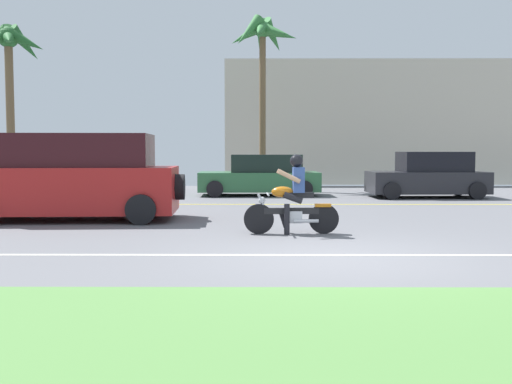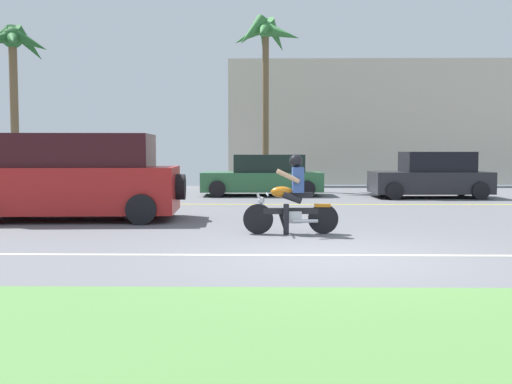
{
  "view_description": "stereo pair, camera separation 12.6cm",
  "coord_description": "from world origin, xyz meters",
  "px_view_note": "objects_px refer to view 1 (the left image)",
  "views": [
    {
      "loc": [
        -1.13,
        -8.62,
        1.52
      ],
      "look_at": [
        -1.21,
        3.59,
        0.7
      ],
      "focal_mm": 42.23,
      "sensor_mm": 36.0,
      "label": 1
    },
    {
      "loc": [
        -1.01,
        -8.61,
        1.52
      ],
      "look_at": [
        -1.21,
        3.59,
        0.7
      ],
      "focal_mm": 42.23,
      "sensor_mm": 36.0,
      "label": 2
    }
  ],
  "objects_px": {
    "parked_car_0": "(93,174)",
    "palm_tree_0": "(8,51)",
    "suv_nearby": "(74,178)",
    "parked_car_1": "(261,176)",
    "parked_car_2": "(429,176)",
    "motorcyclist": "(292,200)",
    "palm_tree_1": "(263,42)"
  },
  "relations": [
    {
      "from": "suv_nearby",
      "to": "parked_car_2",
      "type": "bearing_deg",
      "value": 34.2
    },
    {
      "from": "parked_car_2",
      "to": "palm_tree_1",
      "type": "xyz_separation_m",
      "value": [
        -5.46,
        3.97,
        5.08
      ]
    },
    {
      "from": "motorcyclist",
      "to": "suv_nearby",
      "type": "distance_m",
      "value": 5.24
    },
    {
      "from": "parked_car_0",
      "to": "parked_car_2",
      "type": "xyz_separation_m",
      "value": [
        11.5,
        -1.29,
        -0.0
      ]
    },
    {
      "from": "suv_nearby",
      "to": "parked_car_0",
      "type": "xyz_separation_m",
      "value": [
        -1.77,
        7.9,
        -0.22
      ]
    },
    {
      "from": "parked_car_0",
      "to": "parked_car_2",
      "type": "bearing_deg",
      "value": -6.42
    },
    {
      "from": "motorcyclist",
      "to": "parked_car_1",
      "type": "xyz_separation_m",
      "value": [
        -0.56,
        9.8,
        0.05
      ]
    },
    {
      "from": "parked_car_0",
      "to": "parked_car_2",
      "type": "height_order",
      "value": "parked_car_0"
    },
    {
      "from": "parked_car_2",
      "to": "parked_car_1",
      "type": "bearing_deg",
      "value": 170.2
    },
    {
      "from": "palm_tree_0",
      "to": "palm_tree_1",
      "type": "distance_m",
      "value": 10.17
    },
    {
      "from": "parked_car_1",
      "to": "palm_tree_1",
      "type": "relative_size",
      "value": 0.61
    },
    {
      "from": "motorcyclist",
      "to": "parked_car_2",
      "type": "distance_m",
      "value": 10.16
    },
    {
      "from": "parked_car_1",
      "to": "palm_tree_0",
      "type": "height_order",
      "value": "palm_tree_0"
    },
    {
      "from": "parked_car_0",
      "to": "palm_tree_0",
      "type": "bearing_deg",
      "value": 143.8
    },
    {
      "from": "palm_tree_1",
      "to": "motorcyclist",
      "type": "bearing_deg",
      "value": -87.91
    },
    {
      "from": "motorcyclist",
      "to": "parked_car_1",
      "type": "bearing_deg",
      "value": 93.25
    },
    {
      "from": "motorcyclist",
      "to": "suv_nearby",
      "type": "bearing_deg",
      "value": 154.75
    },
    {
      "from": "motorcyclist",
      "to": "parked_car_1",
      "type": "relative_size",
      "value": 0.42
    },
    {
      "from": "parked_car_0",
      "to": "palm_tree_0",
      "type": "xyz_separation_m",
      "value": [
        -4.12,
        3.02,
        4.8
      ]
    },
    {
      "from": "motorcyclist",
      "to": "parked_car_2",
      "type": "xyz_separation_m",
      "value": [
        5.0,
        8.84,
        0.08
      ]
    },
    {
      "from": "motorcyclist",
      "to": "palm_tree_1",
      "type": "bearing_deg",
      "value": 92.09
    },
    {
      "from": "palm_tree_0",
      "to": "palm_tree_1",
      "type": "bearing_deg",
      "value": -1.93
    },
    {
      "from": "motorcyclist",
      "to": "suv_nearby",
      "type": "relative_size",
      "value": 0.36
    },
    {
      "from": "palm_tree_1",
      "to": "parked_car_2",
      "type": "bearing_deg",
      "value": -36.01
    },
    {
      "from": "suv_nearby",
      "to": "parked_car_1",
      "type": "height_order",
      "value": "suv_nearby"
    },
    {
      "from": "motorcyclist",
      "to": "palm_tree_1",
      "type": "distance_m",
      "value": 13.82
    },
    {
      "from": "parked_car_0",
      "to": "palm_tree_1",
      "type": "xyz_separation_m",
      "value": [
        6.04,
        2.68,
        5.08
      ]
    },
    {
      "from": "suv_nearby",
      "to": "palm_tree_0",
      "type": "xyz_separation_m",
      "value": [
        -5.9,
        10.92,
        4.58
      ]
    },
    {
      "from": "suv_nearby",
      "to": "parked_car_1",
      "type": "distance_m",
      "value": 8.65
    },
    {
      "from": "palm_tree_0",
      "to": "palm_tree_1",
      "type": "height_order",
      "value": "palm_tree_1"
    },
    {
      "from": "parked_car_1",
      "to": "parked_car_2",
      "type": "xyz_separation_m",
      "value": [
        5.55,
        -0.96,
        0.04
      ]
    },
    {
      "from": "suv_nearby",
      "to": "palm_tree_1",
      "type": "height_order",
      "value": "palm_tree_1"
    }
  ]
}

